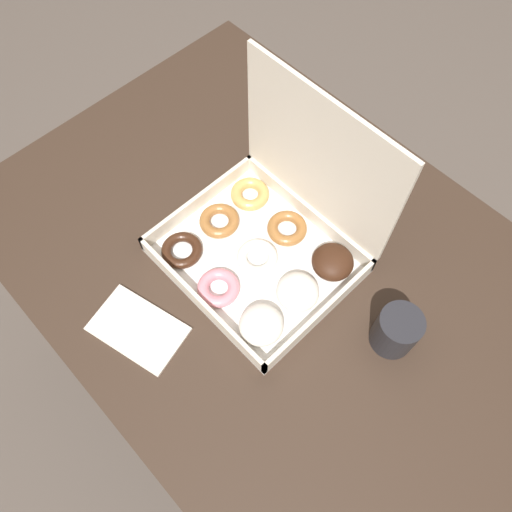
% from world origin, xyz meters
% --- Properties ---
extents(ground_plane, '(8.00, 8.00, 0.00)m').
position_xyz_m(ground_plane, '(0.00, 0.00, 0.00)').
color(ground_plane, '#564C44').
extents(dining_table, '(1.19, 0.83, 0.70)m').
position_xyz_m(dining_table, '(0.00, 0.00, 0.61)').
color(dining_table, '#38281E').
rests_on(dining_table, ground_plane).
extents(donut_box, '(0.35, 0.30, 0.33)m').
position_xyz_m(donut_box, '(-0.01, 0.01, 0.76)').
color(donut_box, white).
rests_on(donut_box, dining_table).
extents(coffee_mug, '(0.08, 0.08, 0.09)m').
position_xyz_m(coffee_mug, '(0.26, 0.04, 0.75)').
color(coffee_mug, '#232328').
rests_on(coffee_mug, dining_table).
extents(paper_napkin, '(0.19, 0.14, 0.01)m').
position_xyz_m(paper_napkin, '(-0.08, -0.28, 0.70)').
color(paper_napkin, silver).
rests_on(paper_napkin, dining_table).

